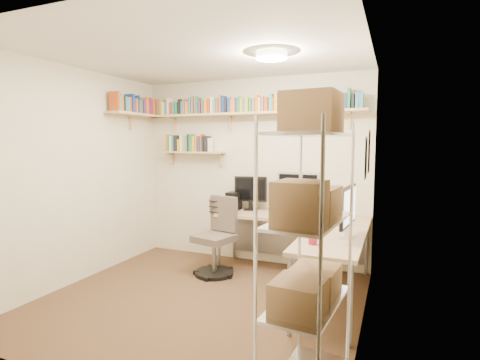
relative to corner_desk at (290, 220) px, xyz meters
The scene contains 6 objects.
ground 1.40m from the corner_desk, 125.67° to the right, with size 3.20×3.20×0.00m, color #41261C.
room_shell 1.45m from the corner_desk, 125.52° to the right, with size 3.24×3.04×2.52m.
wall_shelves 1.74m from the corner_desk, 163.79° to the left, with size 3.12×1.09×0.80m.
corner_desk is the anchor object (origin of this frame).
office_chair 0.95m from the corner_desk, 169.37° to the right, with size 0.52×0.53×0.96m.
wire_rack 2.22m from the corner_desk, 72.23° to the right, with size 0.44×0.80×1.93m.
Camera 1 is at (1.82, -3.30, 1.63)m, focal length 28.00 mm.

